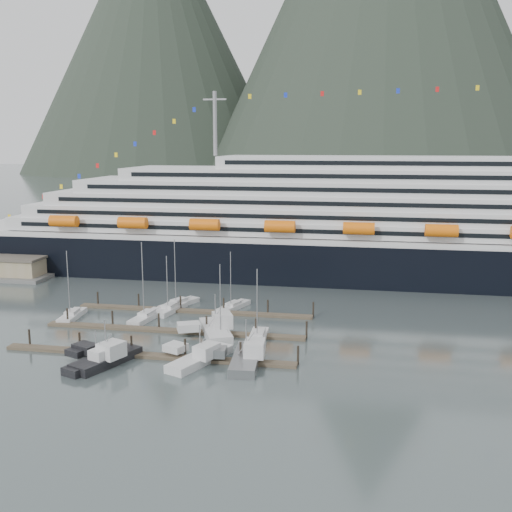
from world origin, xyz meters
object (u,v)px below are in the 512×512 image
object	(u,v)px
trawler_b	(106,358)
trawler_d	(245,358)
sailboat_d	(220,334)
sailboat_e	(179,304)
trawler_a	(96,360)
sailboat_f	(170,310)
sailboat_g	(233,307)
sailboat_a	(72,316)
sailboat_h	(258,338)
cruise_ship	(372,230)
trawler_c	(199,357)
sailboat_b	(147,317)
trawler_e	(215,329)

from	to	relation	value
trawler_b	trawler_d	bearing A→B (deg)	-57.48
sailboat_d	sailboat_e	size ratio (longest dim) A/B	0.93
trawler_a	sailboat_f	bearing A→B (deg)	18.09
sailboat_e	sailboat_g	bearing A→B (deg)	-65.87
trawler_a	trawler_b	bearing A→B (deg)	-29.99
sailboat_g	trawler_d	xyz separation A→B (m)	(8.58, -30.01, 0.57)
sailboat_a	sailboat_h	world-z (taller)	sailboat_a
sailboat_g	trawler_d	world-z (taller)	sailboat_g
cruise_ship	sailboat_a	size ratio (longest dim) A/B	15.05
sailboat_d	sailboat_h	distance (m)	7.11
trawler_b	sailboat_g	bearing A→B (deg)	1.58
cruise_ship	trawler_b	world-z (taller)	cruise_ship
sailboat_h	cruise_ship	bearing A→B (deg)	-22.87
trawler_b	trawler_c	size ratio (longest dim) A/B	0.94
sailboat_e	sailboat_f	distance (m)	4.45
trawler_c	trawler_d	bearing A→B (deg)	-61.46
sailboat_a	sailboat_h	size ratio (longest dim) A/B	1.04
sailboat_f	sailboat_h	bearing A→B (deg)	-114.07
sailboat_g	trawler_b	size ratio (longest dim) A/B	0.99
cruise_ship	trawler_d	size ratio (longest dim) A/B	15.71
sailboat_b	sailboat_e	world-z (taller)	sailboat_b
sailboat_f	trawler_c	world-z (taller)	sailboat_f
cruise_ship	trawler_e	distance (m)	59.86
trawler_b	trawler_d	xyz separation A→B (m)	(21.11, 4.00, 0.00)
cruise_ship	sailboat_b	world-z (taller)	cruise_ship
cruise_ship	sailboat_f	distance (m)	57.12
trawler_a	trawler_c	bearing A→B (deg)	-53.42
trawler_a	trawler_c	size ratio (longest dim) A/B	0.87
sailboat_a	sailboat_e	size ratio (longest dim) A/B	0.95
trawler_d	sailboat_h	bearing A→B (deg)	-4.74
sailboat_e	trawler_c	world-z (taller)	sailboat_e
sailboat_a	trawler_e	bearing A→B (deg)	-105.38
sailboat_a	trawler_a	size ratio (longest dim) A/B	1.20
trawler_d	sailboat_d	bearing A→B (deg)	24.92
sailboat_b	sailboat_f	distance (m)	6.48
trawler_b	trawler_a	bearing A→B (deg)	150.68
cruise_ship	sailboat_b	size ratio (longest dim) A/B	13.33
sailboat_d	trawler_a	distance (m)	22.97
sailboat_b	sailboat_d	xyz separation A→B (m)	(16.38, -7.47, -0.03)
sailboat_e	trawler_d	distance (m)	36.17
cruise_ship	sailboat_h	xyz separation A→B (m)	(-19.11, -53.94, -11.61)
sailboat_b	sailboat_g	world-z (taller)	sailboat_b
cruise_ship	trawler_c	distance (m)	71.60
trawler_d	sailboat_f	bearing A→B (deg)	33.95
sailboat_f	sailboat_g	distance (m)	12.85
sailboat_b	trawler_d	bearing A→B (deg)	-121.85
cruise_ship	sailboat_h	world-z (taller)	cruise_ship
trawler_c	sailboat_d	bearing A→B (deg)	22.34
sailboat_g	trawler_c	bearing A→B (deg)	-157.91
sailboat_g	trawler_a	size ratio (longest dim) A/B	1.07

